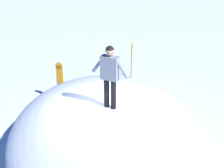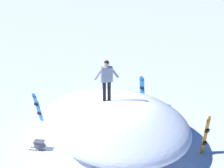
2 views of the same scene
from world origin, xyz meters
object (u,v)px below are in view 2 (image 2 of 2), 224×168
at_px(snowboard_secondary_upright, 142,91).
at_px(backpack_near, 40,145).
at_px(snowboarder_standing, 107,77).
at_px(snowboard_primary_upright, 206,135).
at_px(snowboard_tertiary_upright, 38,107).

height_order(snowboard_secondary_upright, backpack_near, snowboard_secondary_upright).
height_order(snowboarder_standing, snowboard_secondary_upright, snowboarder_standing).
distance_m(snowboarder_standing, snowboard_secondary_upright, 4.01).
bearing_deg(snowboarder_standing, backpack_near, 141.74).
bearing_deg(snowboard_primary_upright, snowboard_tertiary_upright, 103.86).
bearing_deg(backpack_near, snowboarder_standing, -38.26).
height_order(snowboard_tertiary_upright, backpack_near, snowboard_tertiary_upright).
relative_size(snowboard_primary_upright, backpack_near, 2.35).
xyz_separation_m(snowboard_secondary_upright, snowboard_tertiary_upright, (-4.26, 3.26, -0.09)).
relative_size(snowboard_secondary_upright, snowboard_tertiary_upright, 1.11).
bearing_deg(snowboarder_standing, snowboard_secondary_upright, 2.88).
xyz_separation_m(snowboard_tertiary_upright, backpack_near, (-1.50, -1.70, -0.60)).
bearing_deg(snowboard_secondary_upright, snowboard_tertiary_upright, 142.60).
distance_m(snowboarder_standing, backpack_near, 3.79).
bearing_deg(backpack_near, snowboard_tertiary_upright, 48.65).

